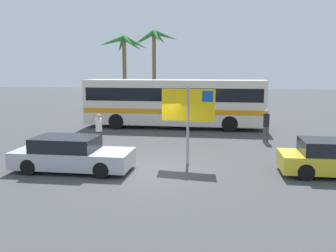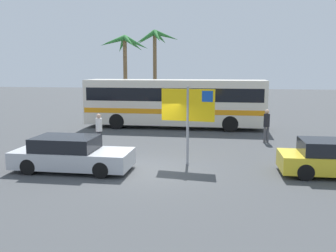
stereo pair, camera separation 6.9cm
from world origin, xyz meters
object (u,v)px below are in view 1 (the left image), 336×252
(bus_front_coach, at_px, (174,101))
(car_silver, at_px, (71,154))
(ferry_sign, at_px, (189,108))
(pedestrian_crossing_lot, at_px, (99,128))
(pedestrian_by_bus, at_px, (266,123))
(car_yellow, at_px, (335,159))

(bus_front_coach, height_order, car_silver, bus_front_coach)
(car_silver, bearing_deg, ferry_sign, 20.58)
(car_silver, bearing_deg, pedestrian_crossing_lot, 94.80)
(pedestrian_by_bus, distance_m, pedestrian_crossing_lot, 8.75)
(bus_front_coach, xyz_separation_m, car_silver, (-2.45, -11.14, -1.15))
(car_silver, distance_m, pedestrian_by_bus, 10.52)
(ferry_sign, relative_size, car_silver, 0.71)
(bus_front_coach, relative_size, car_silver, 2.60)
(car_yellow, distance_m, pedestrian_by_bus, 6.28)
(ferry_sign, bearing_deg, pedestrian_crossing_lot, 158.28)
(ferry_sign, bearing_deg, bus_front_coach, 108.32)
(pedestrian_crossing_lot, bearing_deg, bus_front_coach, -93.63)
(ferry_sign, relative_size, pedestrian_crossing_lot, 1.89)
(pedestrian_crossing_lot, bearing_deg, pedestrian_by_bus, -144.15)
(pedestrian_by_bus, relative_size, pedestrian_crossing_lot, 1.05)
(car_silver, bearing_deg, car_yellow, 4.68)
(car_yellow, bearing_deg, car_silver, -176.33)
(bus_front_coach, height_order, pedestrian_by_bus, bus_front_coach)
(pedestrian_by_bus, bearing_deg, car_silver, -75.68)
(car_yellow, bearing_deg, pedestrian_by_bus, 106.27)
(bus_front_coach, bearing_deg, pedestrian_by_bus, -37.84)
(bus_front_coach, height_order, car_yellow, bus_front_coach)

